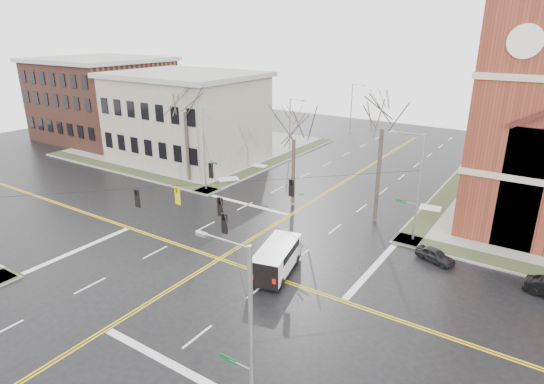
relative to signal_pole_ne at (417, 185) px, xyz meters
The scene contains 17 objects.
ground 16.88m from the signal_pole_ne, 134.55° to the right, with size 120.00×120.00×0.00m, color black.
sidewalks 16.86m from the signal_pole_ne, 134.55° to the right, with size 80.00×80.00×0.17m.
road_markings 16.88m from the signal_pole_ne, 134.55° to the right, with size 100.00×100.00×0.01m.
civic_building_a 34.39m from the signal_pole_ne, 165.69° to the left, with size 18.00×14.00×11.00m, color gray.
civic_building_b 54.36m from the signal_pole_ne, 168.86° to the left, with size 18.00×16.00×12.00m, color brown.
signal_pole_ne is the anchor object (origin of this frame).
signal_pole_nw 22.64m from the signal_pole_ne, behind, with size 2.75×0.22×9.00m.
signal_pole_se 23.00m from the signal_pole_ne, 90.00° to the right, with size 2.75×0.22×9.00m.
span_wires 16.19m from the signal_pole_ne, 134.55° to the right, with size 23.02×23.02×0.03m.
traffic_signals 16.63m from the signal_pole_ne, 132.94° to the right, with size 8.21×8.26×1.30m.
streetlight_north_a 27.48m from the signal_pole_ne, 143.10° to the left, with size 2.30×0.20×8.00m.
streetlight_north_b 42.61m from the signal_pole_ne, 121.05° to the left, with size 2.30×0.20×8.00m.
cargo_van 13.00m from the signal_pole_ne, 121.52° to the right, with size 3.42×5.93×2.13m.
parked_car_a 5.81m from the signal_pole_ne, 44.49° to the right, with size 1.23×3.07×1.04m, color black.
tree_nw_far 26.84m from the signal_pole_ne, behind, with size 4.00×4.00×11.86m.
tree_nw_near 12.89m from the signal_pole_ne, behind, with size 4.00×4.00×9.81m.
tree_ne 6.33m from the signal_pole_ne, 150.94° to the left, with size 4.00×4.00×12.72m.
Camera 1 is at (20.74, -23.88, 16.89)m, focal length 30.00 mm.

